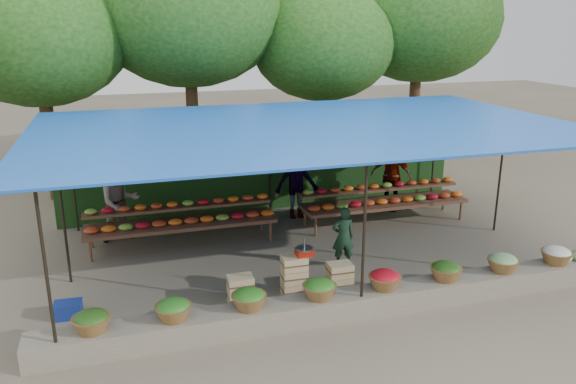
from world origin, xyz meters
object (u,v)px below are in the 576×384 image
object	(u,v)px
blue_crate_front	(84,338)
blue_crate_back	(68,310)
vendor_seated	(343,237)
crate_counter	(293,280)
weighing_scale	(304,251)

from	to	relation	value
blue_crate_front	blue_crate_back	bearing A→B (deg)	87.58
vendor_seated	blue_crate_front	size ratio (longest dim) A/B	2.93
vendor_seated	blue_crate_front	world-z (taller)	vendor_seated
crate_counter	vendor_seated	size ratio (longest dim) A/B	1.84
crate_counter	blue_crate_front	xyz separation A→B (m)	(-3.59, -0.66, -0.18)
crate_counter	weighing_scale	world-z (taller)	weighing_scale
blue_crate_front	vendor_seated	bearing A→B (deg)	-0.71
crate_counter	blue_crate_front	bearing A→B (deg)	-169.57
weighing_scale	vendor_seated	xyz separation A→B (m)	(1.14, 0.92, -0.21)
weighing_scale	blue_crate_front	distance (m)	3.94
weighing_scale	blue_crate_back	xyz separation A→B (m)	(-4.11, 0.36, -0.71)
vendor_seated	blue_crate_back	size ratio (longest dim) A/B	2.83
weighing_scale	blue_crate_front	size ratio (longest dim) A/B	0.77
crate_counter	blue_crate_front	world-z (taller)	crate_counter
weighing_scale	crate_counter	bearing A→B (deg)	-180.00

